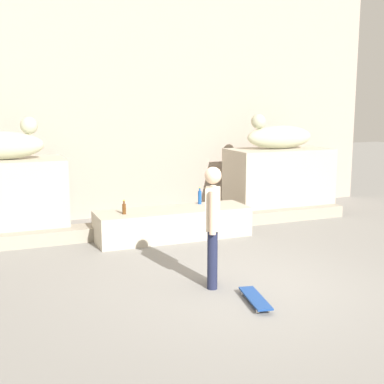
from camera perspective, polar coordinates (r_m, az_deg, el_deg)
ground_plane at (r=7.26m, az=5.92°, el=-10.54°), size 40.00×40.00×0.00m
facade_wall at (r=11.88m, az=-6.47°, el=13.62°), size 11.76×0.60×6.61m
pedestal_left at (r=10.17m, az=-20.17°, el=-0.82°), size 2.29×1.17×1.48m
pedestal_right at (r=11.89m, az=9.48°, el=1.15°), size 2.29×1.17×1.48m
statue_reclining_left at (r=10.03m, az=-20.31°, el=4.95°), size 1.65×0.74×0.78m
statue_reclining_right at (r=11.76m, az=9.47°, el=6.09°), size 1.60×0.57×0.78m
ledge_block at (r=9.72m, az=-2.08°, el=-3.49°), size 2.89×0.85×0.55m
skater at (r=7.06m, az=2.29°, el=-3.25°), size 0.33×0.50×1.67m
skateboard at (r=6.77m, az=6.97°, el=-11.53°), size 0.34×0.82×0.08m
bottle_blue at (r=10.12m, az=0.86°, el=-0.55°), size 0.07×0.07×0.33m
bottle_brown at (r=9.30m, az=-7.48°, el=-1.81°), size 0.07×0.07×0.26m
stair_step at (r=10.22m, az=-3.07°, el=-3.68°), size 8.18×0.50×0.25m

